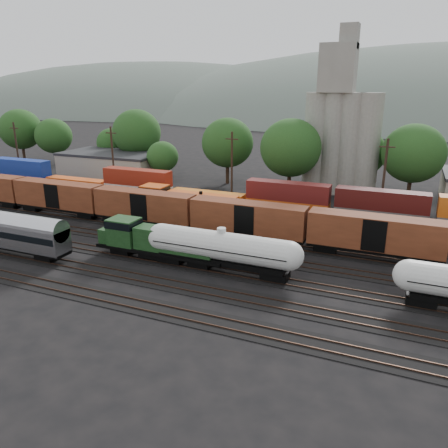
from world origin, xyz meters
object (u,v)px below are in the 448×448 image
at_px(tank_car_a, 221,248).
at_px(orange_locomotive, 182,203).
at_px(green_locomotive, 153,240).
at_px(grain_silo, 341,132).

distance_m(tank_car_a, orange_locomotive, 19.71).
bearing_deg(green_locomotive, grain_silo, 71.03).
distance_m(green_locomotive, tank_car_a, 8.48).
height_order(green_locomotive, tank_car_a, tank_car_a).
height_order(tank_car_a, orange_locomotive, tank_car_a).
height_order(green_locomotive, grain_silo, grain_silo).
bearing_deg(grain_silo, tank_car_a, -97.81).
bearing_deg(grain_silo, orange_locomotive, -125.30).
bearing_deg(tank_car_a, orange_locomotive, 130.44).
bearing_deg(tank_car_a, grain_silo, 82.19).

